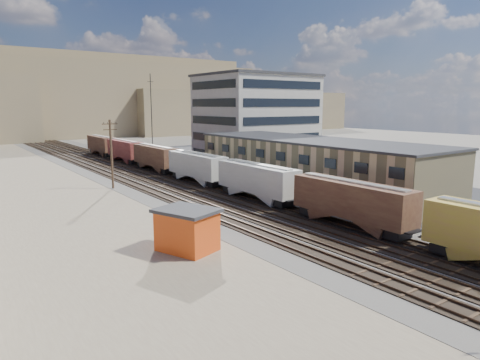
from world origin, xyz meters
TOP-DOWN VIEW (x-y plane):
  - ground at (0.00, 0.00)m, footprint 300.00×300.00m
  - ballast_bed at (0.00, 50.00)m, footprint 18.00×200.00m
  - dirt_yard at (-20.00, 40.00)m, footprint 24.00×180.00m
  - asphalt_lot at (22.00, 35.00)m, footprint 26.00×120.00m
  - rail_tracks at (-0.55, 50.00)m, footprint 11.40×200.00m
  - freight_train at (3.80, 31.21)m, footprint 3.00×119.74m
  - warehouse at (14.98, 25.00)m, footprint 12.40×40.40m
  - office_tower at (27.95, 54.95)m, footprint 22.60×18.60m
  - utility_pole_north at (-8.50, 42.00)m, footprint 2.20×0.32m
  - radio_mast at (6.00, 60.00)m, footprint 1.20×0.16m
  - hills_north at (0.17, 167.92)m, footprint 265.00×80.00m
  - maintenance_shed at (-12.77, 11.84)m, footprint 5.25×5.92m
  - parked_car_blue at (23.42, 55.53)m, footprint 4.93×6.33m
  - parked_car_far at (30.61, 41.22)m, footprint 1.85×4.36m

SIDE VIEW (x-z plane):
  - ground at x=0.00m, z-range 0.00..0.00m
  - dirt_yard at x=-20.00m, z-range 0.00..0.03m
  - asphalt_lot at x=22.00m, z-range 0.00..0.04m
  - ballast_bed at x=0.00m, z-range 0.00..0.06m
  - rail_tracks at x=-0.55m, z-range -0.01..0.23m
  - parked_car_far at x=30.61m, z-range 0.00..1.47m
  - parked_car_blue at x=23.42m, z-range 0.00..1.60m
  - maintenance_shed at x=-12.77m, z-range 0.04..3.64m
  - freight_train at x=3.80m, z-range 0.56..5.02m
  - warehouse at x=14.98m, z-range 0.03..7.28m
  - utility_pole_north at x=-8.50m, z-range 0.30..10.30m
  - radio_mast at x=6.00m, z-range 0.12..18.12m
  - office_tower at x=27.95m, z-range 0.04..18.49m
  - hills_north at x=0.17m, z-range -1.90..30.10m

